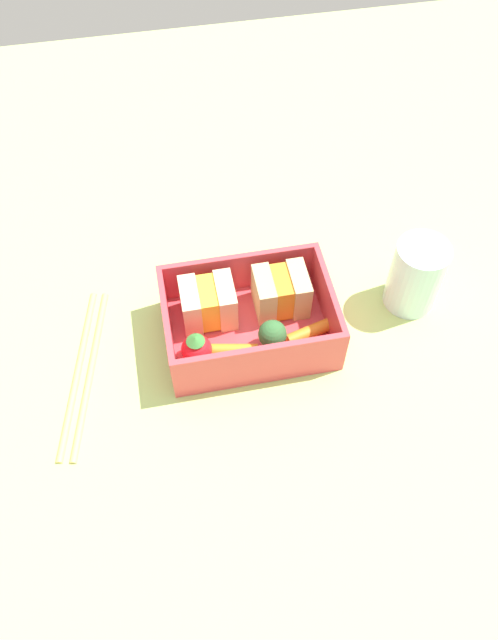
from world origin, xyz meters
TOP-DOWN VIEW (x-y plane):
  - ground_plane at (0.00, 0.00)cm, footprint 120.00×120.00cm
  - bento_tray at (0.00, 0.00)cm, footprint 17.14×12.06cm
  - bento_rim at (0.00, 0.00)cm, footprint 17.14×12.06cm
  - sandwich_left at (-3.83, 2.31)cm, footprint 5.47×4.62cm
  - sandwich_center_left at (3.83, 2.31)cm, footprint 5.47×4.62cm
  - strawberry_far_left at (-5.78, -2.57)cm, footprint 3.10×3.10cm
  - carrot_stick_left at (-2.21, -2.77)cm, footprint 5.21×2.26cm
  - broccoli_floret at (1.86, -2.66)cm, footprint 2.88×2.88cm
  - carrot_stick_far_left at (6.03, -2.09)cm, footprint 5.42×2.67cm
  - chopstick_pair at (-17.34, -1.29)cm, footprint 6.09×19.62cm
  - drinking_glass at (18.07, 1.26)cm, footprint 5.55×5.55cm

SIDE VIEW (x-z plane):
  - ground_plane at x=0.00cm, z-range -2.00..0.00cm
  - chopstick_pair at x=-17.34cm, z-range 0.00..0.70cm
  - bento_tray at x=0.00cm, z-range 0.00..1.20cm
  - carrot_stick_left at x=-2.21cm, z-range 1.20..2.52cm
  - carrot_stick_far_left at x=6.03cm, z-range 1.20..2.57cm
  - strawberry_far_left at x=-5.78cm, z-range 1.02..4.72cm
  - broccoli_floret at x=1.86cm, z-range 1.52..5.25cm
  - sandwich_left at x=-3.83cm, z-range 1.20..5.89cm
  - sandwich_center_left at x=3.83cm, z-range 1.20..5.89cm
  - bento_rim at x=0.00cm, z-range 1.20..6.19cm
  - drinking_glass at x=18.07cm, z-range 0.00..8.33cm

